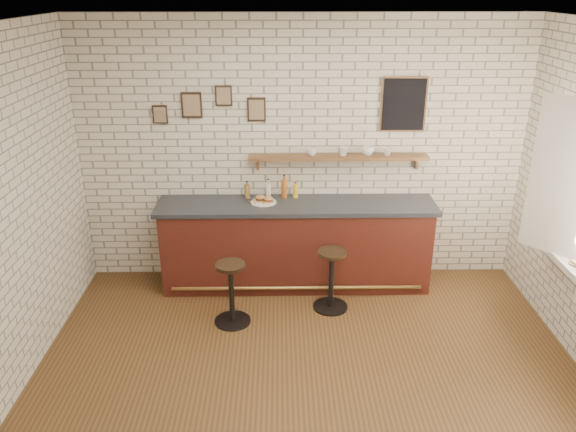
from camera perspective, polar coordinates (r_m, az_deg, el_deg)
name	(u,v)px	position (r m, az deg, el deg)	size (l,w,h in m)	color
ground	(309,377)	(5.25, 2.14, -16.01)	(5.00, 5.00, 0.00)	brown
bar_counter	(296,244)	(6.42, 0.82, -2.90)	(3.10, 0.65, 1.01)	#4C1B14
sandwich_plate	(264,202)	(6.25, -2.50, 1.42)	(0.28, 0.28, 0.01)	white
ciabatta_sandwich	(264,199)	(6.24, -2.42, 1.76)	(0.21, 0.14, 0.07)	tan
potato_chips	(262,202)	(6.24, -2.70, 1.47)	(0.26, 0.18, 0.00)	gold
bitters_bottle_brown	(247,191)	(6.38, -4.18, 2.55)	(0.06, 0.06, 0.20)	brown
bitters_bottle_white	(268,190)	(6.36, -2.00, 2.65)	(0.06, 0.06, 0.23)	silver
bitters_bottle_amber	(284,188)	(6.35, -0.38, 2.83)	(0.07, 0.07, 0.27)	#AB591B
condiment_bottle_yellow	(295,191)	(6.37, 0.76, 2.55)	(0.06, 0.06, 0.19)	gold
bar_stool_left	(231,291)	(5.80, -5.77, -7.61)	(0.40, 0.40, 0.68)	black
bar_stool_right	(331,278)	(6.04, 4.42, -6.27)	(0.39, 0.39, 0.68)	black
wall_shelf	(338,157)	(6.29, 5.12, 5.95)	(2.00, 0.18, 0.18)	brown
shelf_cup_a	(312,152)	(6.25, 2.45, 6.53)	(0.11, 0.11, 0.09)	white
shelf_cup_b	(343,151)	(6.28, 5.64, 6.56)	(0.10, 0.10, 0.10)	white
shelf_cup_c	(368,151)	(6.31, 8.11, 6.56)	(0.13, 0.13, 0.10)	white
shelf_cup_d	(388,152)	(6.35, 10.08, 6.45)	(0.09, 0.09, 0.08)	white
back_wall_decor	(323,105)	(6.21, 3.61, 11.18)	(2.96, 0.02, 0.56)	black
book_upper	(576,265)	(5.62, 27.25, -4.49)	(0.15, 0.21, 0.02)	tan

